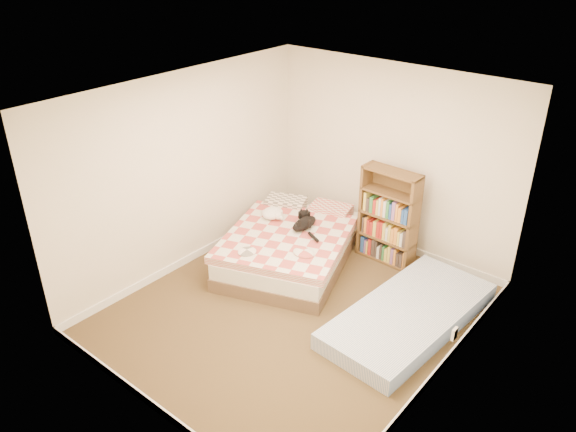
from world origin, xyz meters
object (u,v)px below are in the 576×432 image
Objects in this scene: bed at (292,245)px; black_cat at (306,223)px; floor_mattress at (409,315)px; white_dog at (272,213)px; bookshelf at (388,226)px.

black_cat is (0.12, 0.15, 0.31)m from bed.
floor_mattress is 1.80m from black_cat.
white_dog reaches higher than bed.
floor_mattress is (1.83, -0.18, -0.14)m from bed.
floor_mattress is at bearing -49.76° from black_cat.
white_dog is (-0.39, 0.07, 0.31)m from bed.
bookshelf reaches higher than white_dog.
bed is 1.07× the size of floor_mattress.
bed is 0.36m from black_cat.
black_cat is 1.80× the size of white_dog.
white_dog is at bearing -147.63° from bookshelf.
black_cat reaches higher than bed.
bookshelf is 1.07m from black_cat.
bookshelf is at bearing 1.52° from black_cat.
floor_mattress is at bearing -46.72° from bookshelf.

